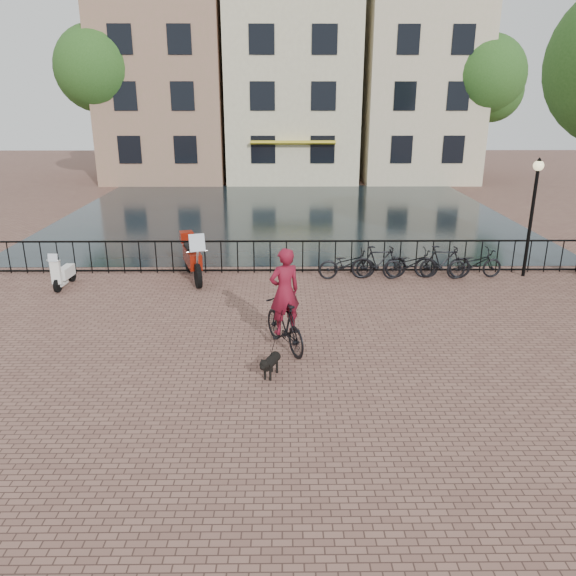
{
  "coord_description": "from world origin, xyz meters",
  "views": [
    {
      "loc": [
        -0.11,
        -8.6,
        5.16
      ],
      "look_at": [
        0.0,
        3.0,
        1.2
      ],
      "focal_mm": 35.0,
      "sensor_mm": 36.0,
      "label": 1
    }
  ],
  "objects_px": {
    "dog": "(271,364)",
    "cyclist": "(285,305)",
    "scooter": "(63,267)",
    "motorcycle": "(192,253)",
    "lamp_post": "(534,198)"
  },
  "relations": [
    {
      "from": "cyclist",
      "to": "scooter",
      "type": "xyz_separation_m",
      "value": [
        -6.27,
        4.22,
        -0.42
      ]
    },
    {
      "from": "lamp_post",
      "to": "dog",
      "type": "xyz_separation_m",
      "value": [
        -7.55,
        -6.4,
        -2.13
      ]
    },
    {
      "from": "cyclist",
      "to": "motorcycle",
      "type": "xyz_separation_m",
      "value": [
        -2.71,
        4.9,
        -0.18
      ]
    },
    {
      "from": "lamp_post",
      "to": "dog",
      "type": "relative_size",
      "value": 4.4
    },
    {
      "from": "lamp_post",
      "to": "scooter",
      "type": "bearing_deg",
      "value": -176.23
    },
    {
      "from": "cyclist",
      "to": "lamp_post",
      "type": "bearing_deg",
      "value": -169.67
    },
    {
      "from": "cyclist",
      "to": "dog",
      "type": "distance_m",
      "value": 1.51
    },
    {
      "from": "motorcycle",
      "to": "scooter",
      "type": "distance_m",
      "value": 3.63
    },
    {
      "from": "lamp_post",
      "to": "cyclist",
      "type": "xyz_separation_m",
      "value": [
        -7.28,
        -5.11,
        -1.39
      ]
    },
    {
      "from": "dog",
      "to": "cyclist",
      "type": "bearing_deg",
      "value": 99.9
    },
    {
      "from": "motorcycle",
      "to": "lamp_post",
      "type": "bearing_deg",
      "value": -17.01
    },
    {
      "from": "dog",
      "to": "scooter",
      "type": "distance_m",
      "value": 8.15
    },
    {
      "from": "dog",
      "to": "scooter",
      "type": "bearing_deg",
      "value": 159.17
    },
    {
      "from": "dog",
      "to": "lamp_post",
      "type": "bearing_deg",
      "value": 62.01
    },
    {
      "from": "scooter",
      "to": "dog",
      "type": "bearing_deg",
      "value": -39.17
    }
  ]
}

